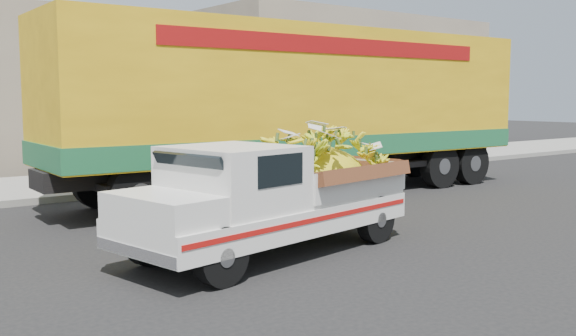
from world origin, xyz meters
TOP-DOWN VIEW (x-y plane):
  - ground at (0.00, 0.00)m, footprint 100.00×100.00m
  - curb at (0.00, 6.37)m, footprint 60.00×0.25m
  - sidewalk at (0.00, 8.47)m, footprint 60.00×4.00m
  - building_right at (14.00, 15.37)m, footprint 14.00×6.00m
  - pickup_truck at (-1.10, -0.15)m, footprint 4.81×2.48m
  - semi_trailer at (2.50, 3.92)m, footprint 12.02×2.81m

SIDE VIEW (x-z plane):
  - ground at x=0.00m, z-range 0.00..0.00m
  - sidewalk at x=0.00m, z-range 0.00..0.14m
  - curb at x=0.00m, z-range 0.00..0.15m
  - pickup_truck at x=-1.10m, z-range 0.06..1.67m
  - semi_trailer at x=2.50m, z-range 0.22..4.02m
  - building_right at x=14.00m, z-range 0.00..6.00m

